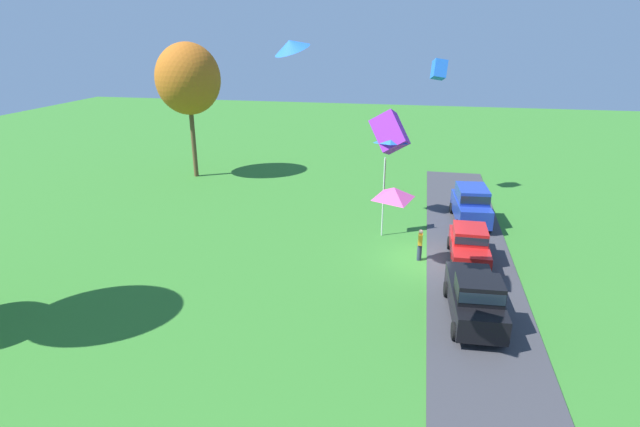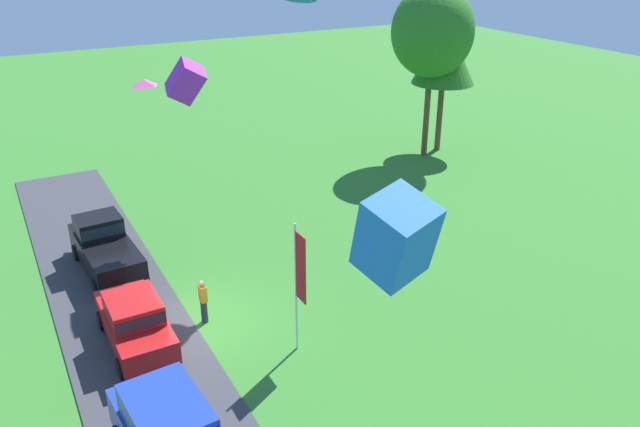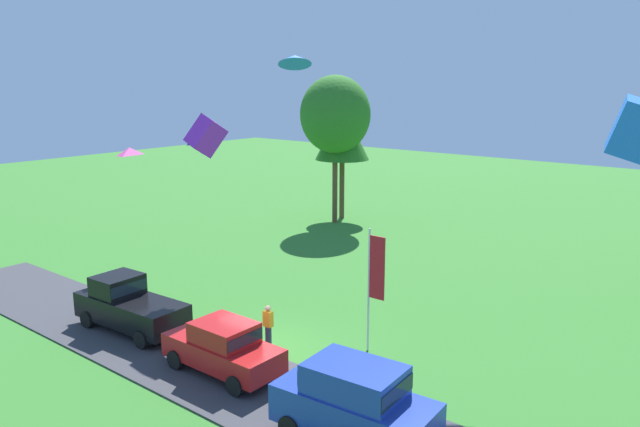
{
  "view_description": "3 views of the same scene",
  "coord_description": "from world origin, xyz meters",
  "px_view_note": "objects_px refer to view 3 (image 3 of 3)",
  "views": [
    {
      "loc": [
        -24.39,
        0.62,
        11.27
      ],
      "look_at": [
        -0.58,
        5.45,
        2.42
      ],
      "focal_mm": 28.0,
      "sensor_mm": 36.0,
      "label": 1
    },
    {
      "loc": [
        18.51,
        -5.21,
        12.96
      ],
      "look_at": [
        2.73,
        3.48,
        4.71
      ],
      "focal_mm": 35.0,
      "sensor_mm": 36.0,
      "label": 2
    },
    {
      "loc": [
        15.24,
        -15.53,
        10.0
      ],
      "look_at": [
        -0.17,
        3.51,
        4.63
      ],
      "focal_mm": 35.0,
      "sensor_mm": 36.0,
      "label": 3
    }
  ],
  "objects_px": {
    "kite_diamond_mid_center": "(199,140)",
    "kite_box_topmost": "(206,136)",
    "car_suv_near_entrance": "(355,400)",
    "tree_right_of_center": "(342,133)",
    "tree_lone_near": "(335,115)",
    "kite_box_high_left": "(636,129)",
    "kite_diamond_high_right": "(130,151)",
    "car_sedan_far_end": "(223,346)",
    "car_pickup_by_flagpole": "(128,304)",
    "person_on_lawn": "(268,326)",
    "flag_banner": "(374,276)",
    "kite_delta_near_flag": "(295,60)"
  },
  "relations": [
    {
      "from": "kite_diamond_high_right",
      "to": "kite_box_high_left",
      "type": "height_order",
      "value": "kite_box_high_left"
    },
    {
      "from": "car_pickup_by_flagpole",
      "to": "flag_banner",
      "type": "relative_size",
      "value": 1.09
    },
    {
      "from": "car_suv_near_entrance",
      "to": "kite_diamond_high_right",
      "type": "bearing_deg",
      "value": 165.69
    },
    {
      "from": "car_sedan_far_end",
      "to": "person_on_lawn",
      "type": "xyz_separation_m",
      "value": [
        -0.26,
        2.48,
        -0.16
      ]
    },
    {
      "from": "car_suv_near_entrance",
      "to": "kite_box_high_left",
      "type": "distance_m",
      "value": 9.86
    },
    {
      "from": "car_suv_near_entrance",
      "to": "kite_box_topmost",
      "type": "bearing_deg",
      "value": 157.64
    },
    {
      "from": "car_suv_near_entrance",
      "to": "kite_box_topmost",
      "type": "xyz_separation_m",
      "value": [
        -11.06,
        4.55,
        6.31
      ]
    },
    {
      "from": "kite_diamond_mid_center",
      "to": "tree_lone_near",
      "type": "bearing_deg",
      "value": 108.65
    },
    {
      "from": "tree_lone_near",
      "to": "kite_box_high_left",
      "type": "height_order",
      "value": "tree_lone_near"
    },
    {
      "from": "car_sedan_far_end",
      "to": "kite_box_high_left",
      "type": "distance_m",
      "value": 14.22
    },
    {
      "from": "kite_box_high_left",
      "to": "tree_right_of_center",
      "type": "bearing_deg",
      "value": 139.13
    },
    {
      "from": "car_pickup_by_flagpole",
      "to": "kite_diamond_mid_center",
      "type": "distance_m",
      "value": 7.33
    },
    {
      "from": "car_suv_near_entrance",
      "to": "tree_right_of_center",
      "type": "relative_size",
      "value": 0.58
    },
    {
      "from": "tree_right_of_center",
      "to": "tree_lone_near",
      "type": "relative_size",
      "value": 0.8
    },
    {
      "from": "kite_delta_near_flag",
      "to": "kite_box_topmost",
      "type": "xyz_separation_m",
      "value": [
        -1.26,
        -4.25,
        -3.16
      ]
    },
    {
      "from": "tree_right_of_center",
      "to": "kite_diamond_high_right",
      "type": "distance_m",
      "value": 18.63
    },
    {
      "from": "kite_diamond_high_right",
      "to": "car_pickup_by_flagpole",
      "type": "bearing_deg",
      "value": -38.71
    },
    {
      "from": "kite_diamond_high_right",
      "to": "tree_right_of_center",
      "type": "bearing_deg",
      "value": 95.03
    },
    {
      "from": "flag_banner",
      "to": "car_sedan_far_end",
      "type": "bearing_deg",
      "value": -122.38
    },
    {
      "from": "car_suv_near_entrance",
      "to": "tree_right_of_center",
      "type": "xyz_separation_m",
      "value": [
        -17.49,
        22.6,
        4.86
      ]
    },
    {
      "from": "kite_delta_near_flag",
      "to": "person_on_lawn",
      "type": "bearing_deg",
      "value": -57.83
    },
    {
      "from": "person_on_lawn",
      "to": "car_sedan_far_end",
      "type": "bearing_deg",
      "value": -84.0
    },
    {
      "from": "kite_diamond_mid_center",
      "to": "kite_box_topmost",
      "type": "height_order",
      "value": "kite_box_topmost"
    },
    {
      "from": "flag_banner",
      "to": "kite_diamond_mid_center",
      "type": "bearing_deg",
      "value": -174.9
    },
    {
      "from": "car_sedan_far_end",
      "to": "tree_lone_near",
      "type": "relative_size",
      "value": 0.43
    },
    {
      "from": "car_suv_near_entrance",
      "to": "flag_banner",
      "type": "bearing_deg",
      "value": 119.24
    },
    {
      "from": "flag_banner",
      "to": "kite_box_topmost",
      "type": "bearing_deg",
      "value": -175.27
    },
    {
      "from": "kite_box_high_left",
      "to": "kite_diamond_high_right",
      "type": "bearing_deg",
      "value": 175.72
    },
    {
      "from": "person_on_lawn",
      "to": "kite_diamond_high_right",
      "type": "distance_m",
      "value": 11.33
    },
    {
      "from": "car_suv_near_entrance",
      "to": "person_on_lawn",
      "type": "xyz_separation_m",
      "value": [
        -6.16,
        3.01,
        -0.42
      ]
    },
    {
      "from": "flag_banner",
      "to": "car_suv_near_entrance",
      "type": "bearing_deg",
      "value": -60.76
    },
    {
      "from": "kite_box_topmost",
      "to": "kite_diamond_high_right",
      "type": "bearing_deg",
      "value": -174.02
    },
    {
      "from": "flag_banner",
      "to": "kite_box_topmost",
      "type": "relative_size",
      "value": 3.42
    },
    {
      "from": "kite_diamond_high_right",
      "to": "car_suv_near_entrance",
      "type": "bearing_deg",
      "value": -14.31
    },
    {
      "from": "car_pickup_by_flagpole",
      "to": "kite_diamond_high_right",
      "type": "bearing_deg",
      "value": 141.29
    },
    {
      "from": "tree_lone_near",
      "to": "kite_delta_near_flag",
      "type": "xyz_separation_m",
      "value": [
        7.25,
        -12.41,
        3.27
      ]
    },
    {
      "from": "car_pickup_by_flagpole",
      "to": "person_on_lawn",
      "type": "xyz_separation_m",
      "value": [
        5.57,
        2.27,
        -0.23
      ]
    },
    {
      "from": "kite_diamond_high_right",
      "to": "tree_lone_near",
      "type": "bearing_deg",
      "value": 93.98
    },
    {
      "from": "car_suv_near_entrance",
      "to": "flag_banner",
      "type": "height_order",
      "value": "flag_banner"
    },
    {
      "from": "tree_lone_near",
      "to": "kite_diamond_mid_center",
      "type": "xyz_separation_m",
      "value": [
        5.65,
        -16.74,
        -0.1
      ]
    },
    {
      "from": "car_sedan_far_end",
      "to": "car_suv_near_entrance",
      "type": "relative_size",
      "value": 0.93
    },
    {
      "from": "kite_delta_near_flag",
      "to": "kite_box_high_left",
      "type": "relative_size",
      "value": 1.25
    },
    {
      "from": "kite_box_topmost",
      "to": "tree_lone_near",
      "type": "bearing_deg",
      "value": 109.78
    },
    {
      "from": "kite_diamond_mid_center",
      "to": "car_suv_near_entrance",
      "type": "bearing_deg",
      "value": -21.39
    },
    {
      "from": "flag_banner",
      "to": "tree_lone_near",
      "type": "bearing_deg",
      "value": 131.48
    },
    {
      "from": "flag_banner",
      "to": "person_on_lawn",
      "type": "bearing_deg",
      "value": -145.62
    },
    {
      "from": "car_pickup_by_flagpole",
      "to": "tree_lone_near",
      "type": "xyz_separation_m",
      "value": [
        -5.33,
        20.47,
        6.39
      ]
    },
    {
      "from": "car_sedan_far_end",
      "to": "kite_box_topmost",
      "type": "bearing_deg",
      "value": 142.09
    },
    {
      "from": "car_sedan_far_end",
      "to": "tree_lone_near",
      "type": "distance_m",
      "value": 24.36
    },
    {
      "from": "car_sedan_far_end",
      "to": "person_on_lawn",
      "type": "relative_size",
      "value": 2.58
    }
  ]
}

